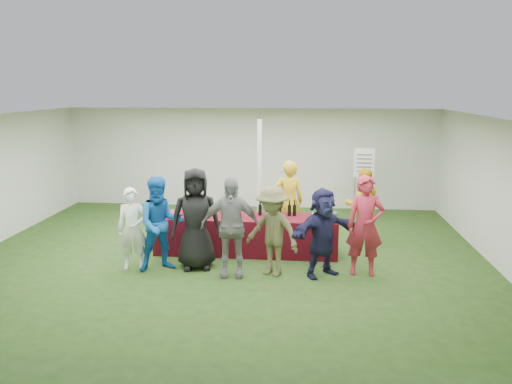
# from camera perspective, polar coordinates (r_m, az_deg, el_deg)

# --- Properties ---
(ground) EXTENTS (60.00, 60.00, 0.00)m
(ground) POSITION_cam_1_polar(r_m,az_deg,el_deg) (10.07, -3.07, -7.00)
(ground) COLOR #284719
(ground) RESTS_ON ground
(tent) EXTENTS (10.00, 10.00, 10.00)m
(tent) POSITION_cam_1_polar(r_m,az_deg,el_deg) (10.83, 0.41, 1.76)
(tent) COLOR white
(tent) RESTS_ON ground
(serving_table) EXTENTS (3.60, 0.80, 0.75)m
(serving_table) POSITION_cam_1_polar(r_m,az_deg,el_deg) (9.98, -1.15, -4.89)
(serving_table) COLOR #580611
(serving_table) RESTS_ON ground
(wine_bottles) EXTENTS (0.76, 0.11, 0.32)m
(wine_bottles) POSITION_cam_1_polar(r_m,az_deg,el_deg) (9.94, 2.46, -2.01)
(wine_bottles) COLOR black
(wine_bottles) RESTS_ON serving_table
(wine_glasses) EXTENTS (2.79, 0.13, 0.16)m
(wine_glasses) POSITION_cam_1_polar(r_m,az_deg,el_deg) (9.66, -3.80, -2.50)
(wine_glasses) COLOR silver
(wine_glasses) RESTS_ON serving_table
(water_bottle) EXTENTS (0.07, 0.07, 0.23)m
(water_bottle) POSITION_cam_1_polar(r_m,az_deg,el_deg) (9.93, -1.01, -2.12)
(water_bottle) COLOR silver
(water_bottle) RESTS_ON serving_table
(bar_towel) EXTENTS (0.25, 0.18, 0.03)m
(bar_towel) POSITION_cam_1_polar(r_m,az_deg,el_deg) (9.87, 7.50, -2.84)
(bar_towel) COLOR white
(bar_towel) RESTS_ON serving_table
(dump_bucket) EXTENTS (0.22, 0.22, 0.18)m
(dump_bucket) POSITION_cam_1_polar(r_m,az_deg,el_deg) (9.60, 8.62, -2.84)
(dump_bucket) COLOR slate
(dump_bucket) RESTS_ON serving_table
(wine_list_sign) EXTENTS (0.50, 0.03, 1.80)m
(wine_list_sign) POSITION_cam_1_polar(r_m,az_deg,el_deg) (12.42, 12.22, 2.66)
(wine_list_sign) COLOR slate
(wine_list_sign) RESTS_ON ground
(staff_pourer) EXTENTS (0.72, 0.55, 1.77)m
(staff_pourer) POSITION_cam_1_polar(r_m,az_deg,el_deg) (10.55, 3.73, -1.12)
(staff_pourer) COLOR gold
(staff_pourer) RESTS_ON ground
(staff_back) EXTENTS (0.83, 0.68, 1.58)m
(staff_back) POSITION_cam_1_polar(r_m,az_deg,el_deg) (10.88, 12.04, -1.46)
(staff_back) COLOR gold
(staff_back) RESTS_ON ground
(customer_0) EXTENTS (0.61, 0.47, 1.51)m
(customer_0) POSITION_cam_1_polar(r_m,az_deg,el_deg) (9.30, -13.92, -4.10)
(customer_0) COLOR white
(customer_0) RESTS_ON ground
(customer_1) EXTENTS (1.03, 0.94, 1.72)m
(customer_1) POSITION_cam_1_polar(r_m,az_deg,el_deg) (9.12, -10.84, -3.60)
(customer_1) COLOR #1358AF
(customer_1) RESTS_ON ground
(customer_2) EXTENTS (1.01, 0.77, 1.85)m
(customer_2) POSITION_cam_1_polar(r_m,az_deg,el_deg) (9.09, -6.90, -3.06)
(customer_2) COLOR black
(customer_2) RESTS_ON ground
(customer_3) EXTENTS (1.07, 0.50, 1.77)m
(customer_3) POSITION_cam_1_polar(r_m,az_deg,el_deg) (8.68, -2.93, -3.99)
(customer_3) COLOR gray
(customer_3) RESTS_ON ground
(customer_4) EXTENTS (1.19, 1.01, 1.59)m
(customer_4) POSITION_cam_1_polar(r_m,az_deg,el_deg) (8.73, 1.89, -4.51)
(customer_4) COLOR brown
(customer_4) RESTS_ON ground
(customer_5) EXTENTS (1.46, 1.23, 1.57)m
(customer_5) POSITION_cam_1_polar(r_m,az_deg,el_deg) (8.77, 7.62, -4.60)
(customer_5) COLOR #1A1A3C
(customer_5) RESTS_ON ground
(customer_6) EXTENTS (0.66, 0.44, 1.78)m
(customer_6) POSITION_cam_1_polar(r_m,az_deg,el_deg) (8.93, 12.36, -3.80)
(customer_6) COLOR #A22233
(customer_6) RESTS_ON ground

